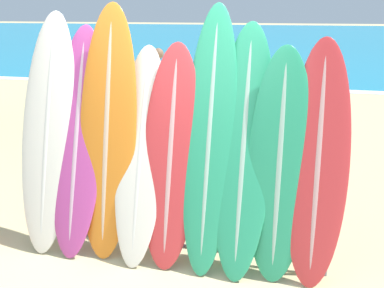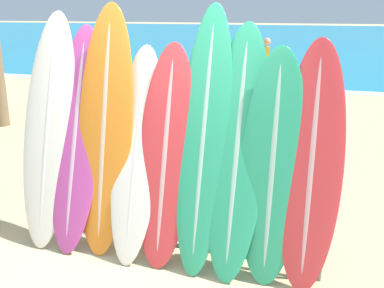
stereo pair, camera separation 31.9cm
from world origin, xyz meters
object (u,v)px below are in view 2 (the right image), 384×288
Objects in this scene: surfboard_slot_3 at (136,155)px; surfboard_rack at (167,210)px; surfboard_slot_4 at (166,156)px; person_mid_beach at (218,83)px; surfboard_slot_5 at (204,140)px; person_far_left at (179,110)px; surfboard_slot_1 at (76,139)px; surfboard_slot_6 at (237,152)px; person_near_water at (266,64)px; surfboard_slot_7 at (273,167)px; surfboard_slot_2 at (105,131)px; person_far_right at (173,85)px; surfboard_slot_8 at (311,167)px; surfboard_slot_0 at (49,130)px.

surfboard_rack is at bearing -2.75° from surfboard_slot_3.
surfboard_slot_4 reaches higher than person_mid_beach.
person_far_left is at bearing 114.27° from surfboard_slot_5.
person_far_left is (-0.74, 2.47, 0.43)m from surfboard_rack.
person_mid_beach is (0.05, 5.60, -0.28)m from surfboard_slot_1.
surfboard_slot_6 is 9.24m from person_near_water.
surfboard_slot_5 is 2.66m from person_far_left.
surfboard_slot_6 is at bearing -9.34° from person_near_water.
surfboard_slot_2 is at bearing 178.62° from surfboard_slot_7.
surfboard_slot_4 is 5.70m from person_mid_beach.
person_far_right is at bearing -31.79° from person_near_water.
surfboard_slot_7 is (1.98, -0.03, -0.08)m from surfboard_slot_1.
surfboard_slot_2 reaches higher than person_far_right.
person_far_left is 2.51m from person_far_right.
surfboard_slot_4 is at bearing -13.57° from person_near_water.
person_near_water is 6.76m from person_far_left.
surfboard_slot_1 is 1.33m from surfboard_slot_5.
surfboard_slot_1 is 5.61m from person_mid_beach.
surfboard_rack is 1.22× the size of surfboard_slot_5.
person_far_left is at bearing 106.63° from surfboard_rack.
surfboard_slot_7 is (0.65, -0.06, -0.18)m from surfboard_slot_5.
surfboard_slot_1 is (-0.98, 0.03, 0.63)m from surfboard_rack.
surfboard_slot_8 is at bearing 0.04° from surfboard_slot_4.
surfboard_slot_6 is at bearing 0.16° from surfboard_slot_0.
person_far_right is at bearing 101.99° from surfboard_slot_2.
surfboard_slot_0 is at bearing 178.12° from surfboard_rack.
surfboard_slot_5 is (0.36, 0.05, 0.18)m from surfboard_slot_4.
surfboard_slot_6 is 1.47× the size of person_mid_beach.
surfboard_slot_1 is at bearing 178.53° from surfboard_slot_3.
person_far_left is at bearing 91.82° from surfboard_slot_2.
surfboard_slot_0 is 0.33m from surfboard_slot_1.
person_near_water reaches higher than surfboard_rack.
surfboard_slot_2 is 1.58× the size of person_mid_beach.
person_far_left is at bearing 106.41° from surfboard_slot_4.
person_far_left is at bearing 120.11° from surfboard_slot_6.
person_far_right is (-1.35, 4.79, -0.13)m from surfboard_slot_3.
surfboard_slot_4 is at bearing 138.74° from surfboard_rack.
surfboard_slot_2 is at bearing -0.14° from surfboard_slot_0.
surfboard_slot_7 is (1.01, -0.01, -0.00)m from surfboard_slot_4.
surfboard_slot_5 reaches higher than surfboard_slot_3.
surfboard_slot_2 is at bearing 179.18° from surfboard_slot_8.
surfboard_rack is 1.45× the size of surfboard_slot_3.
surfboard_slot_2 is at bearing 177.42° from surfboard_slot_4.
surfboard_rack is 1.45m from surfboard_slot_8.
person_far_right is at bearing 109.19° from surfboard_rack.
person_near_water is at bearing 43.51° from person_far_right.
person_far_left is (-1.08, 2.41, -0.30)m from surfboard_slot_5.
surfboard_slot_8 is at bearing 23.97° from person_mid_beach.
surfboard_slot_0 is (-1.31, 0.04, 0.69)m from surfboard_rack.
surfboard_slot_1 is at bearing -19.61° from person_near_water.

